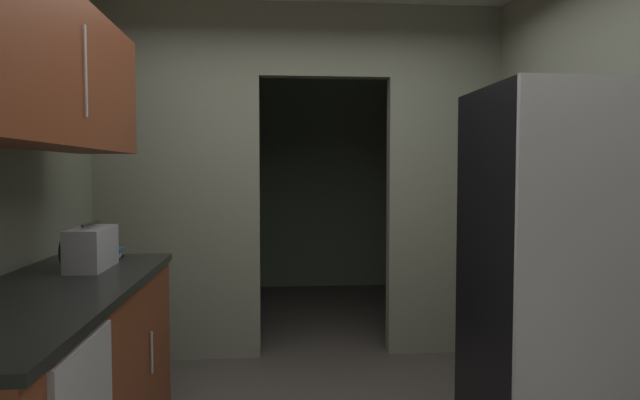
# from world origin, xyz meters

# --- Properties ---
(kitchen_partition) EXTENTS (3.09, 0.12, 2.70)m
(kitchen_partition) POSITION_xyz_m (-0.06, 1.70, 1.44)
(kitchen_partition) COLOR gray
(kitchen_partition) RESTS_ON ground
(adjoining_room_shell) EXTENTS (3.09, 2.67, 2.70)m
(adjoining_room_shell) POSITION_xyz_m (0.00, 3.50, 1.35)
(adjoining_room_shell) COLOR slate
(adjoining_room_shell) RESTS_ON ground
(refrigerator) EXTENTS (0.84, 0.74, 1.80)m
(refrigerator) POSITION_xyz_m (1.14, -0.17, 0.90)
(refrigerator) COLOR black
(refrigerator) RESTS_ON ground
(lower_cabinet_run) EXTENTS (0.70, 2.07, 0.92)m
(lower_cabinet_run) POSITION_xyz_m (-1.20, -0.11, 0.46)
(lower_cabinet_run) COLOR brown
(lower_cabinet_run) RESTS_ON ground
(upper_cabinet_counterside) EXTENTS (0.36, 1.86, 0.65)m
(upper_cabinet_counterside) POSITION_xyz_m (-1.20, -0.11, 1.86)
(upper_cabinet_counterside) COLOR brown
(boombox) EXTENTS (0.18, 0.39, 0.24)m
(boombox) POSITION_xyz_m (-1.17, 0.40, 1.03)
(boombox) COLOR #B2B2B7
(boombox) RESTS_ON lower_cabinet_run
(book_stack) EXTENTS (0.14, 0.15, 0.06)m
(book_stack) POSITION_xyz_m (-1.16, 0.73, 0.95)
(book_stack) COLOR black
(book_stack) RESTS_ON lower_cabinet_run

